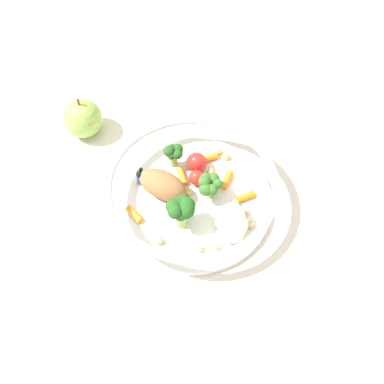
{
  "coord_description": "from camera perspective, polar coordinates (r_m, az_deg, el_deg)",
  "views": [
    {
      "loc": [
        -0.03,
        0.41,
        0.66
      ],
      "look_at": [
        -0.01,
        -0.01,
        0.03
      ],
      "focal_mm": 48.27,
      "sensor_mm": 36.0,
      "label": 1
    }
  ],
  "objects": [
    {
      "name": "loose_apple",
      "position": [
        0.86,
        -11.99,
        7.98
      ],
      "size": [
        0.06,
        0.06,
        0.08
      ],
      "color": "#8CB74C",
      "rests_on": "ground_plane"
    },
    {
      "name": "ground_plane",
      "position": [
        0.78,
        -0.44,
        -1.78
      ],
      "size": [
        2.4,
        2.4,
        0.0
      ],
      "primitive_type": "plane",
      "color": "silver"
    },
    {
      "name": "food_container",
      "position": [
        0.75,
        0.32,
        -0.29
      ],
      "size": [
        0.25,
        0.25,
        0.07
      ],
      "color": "white",
      "rests_on": "ground_plane"
    }
  ]
}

